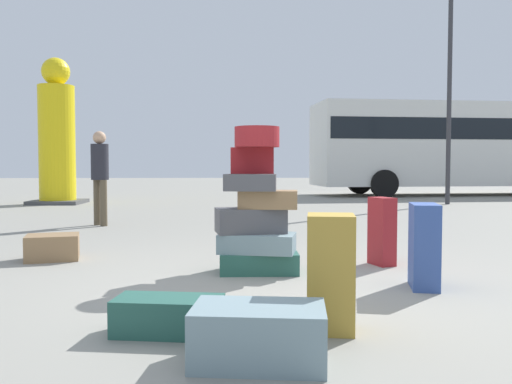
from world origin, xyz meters
The scene contains 13 objects.
ground_plane centered at (0.00, 0.00, 0.00)m, with size 80.00×80.00×0.00m, color gray.
suitcase_tower centered at (-0.04, 0.58, 0.58)m, with size 0.83×0.62×1.41m.
suitcase_teal_foreground_far centered at (-0.66, -1.32, 0.11)m, with size 0.66×0.32×0.23m, color #26594C.
suitcase_tan_foreground_near centered at (0.35, -1.29, 0.37)m, with size 0.29×0.31×0.74m, color #B28C33.
suitcase_brown_white_trunk centered at (-2.26, 1.36, 0.14)m, with size 0.55×0.43×0.28m, color olive.
suitcase_navy_behind_tower centered at (1.36, -0.15, 0.36)m, with size 0.22×0.43×0.72m, color #334F99.
suitcase_maroon_upright_blue centered at (1.29, 0.91, 0.35)m, with size 0.17×0.29×0.71m, color maroon.
suitcase_slate_left_side centered at (-0.13, -1.84, 0.15)m, with size 0.70×0.43×0.31m, color gray.
suitcase_charcoal_right_side centered at (0.12, 2.38, 0.27)m, with size 0.22×0.35×0.54m, color #4C4C51.
person_bearded_onlooker centered at (-2.57, 4.75, 0.97)m, with size 0.30×0.30×1.63m.
yellow_dummy_statue centered at (-5.04, 10.16, 1.74)m, with size 1.34×1.34×3.93m.
parked_bus centered at (7.95, 13.98, 1.84)m, with size 10.96×3.40×3.15m.
lamp_post centered at (5.47, 9.54, 4.03)m, with size 0.36×0.36×6.18m.
Camera 1 is at (-0.25, -4.62, 1.04)m, focal length 37.74 mm.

